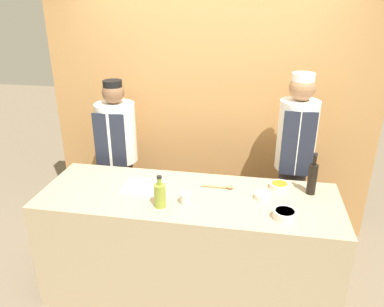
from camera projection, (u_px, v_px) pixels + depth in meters
The scene contains 13 objects.
ground_plane at pixel (189, 289), 3.23m from camera, with size 14.00×14.00×0.00m, color #756651.
cabinet_wall at pixel (209, 116), 3.81m from camera, with size 3.25×0.18×2.40m.
counter at pixel (189, 245), 3.05m from camera, with size 2.30×0.79×0.93m.
sauce_bowl_white at pixel (285, 214), 2.55m from camera, with size 0.16×0.16×0.06m.
sauce_bowl_orange at pixel (279, 185), 2.96m from camera, with size 0.16×0.16×0.04m.
sauce_bowl_red at pixel (263, 196), 2.80m from camera, with size 0.13×0.13×0.04m.
cutting_board at pixel (144, 186), 2.97m from camera, with size 0.31×0.23×0.02m.
bottle_soy at pixel (312, 178), 2.84m from camera, with size 0.07×0.07×0.34m.
bottle_oil at pixel (160, 195), 2.68m from camera, with size 0.09×0.09×0.24m.
cup_steel at pixel (185, 198), 2.75m from camera, with size 0.09×0.09×0.08m.
wooden_spoon at pixel (222, 187), 2.96m from camera, with size 0.26×0.04×0.03m.
chef_left at pixel (118, 157), 3.66m from camera, with size 0.37×0.37×1.63m.
chef_right at pixel (294, 162), 3.35m from camera, with size 0.34×0.34×1.76m.
Camera 1 is at (0.47, -2.47, 2.34)m, focal length 35.00 mm.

